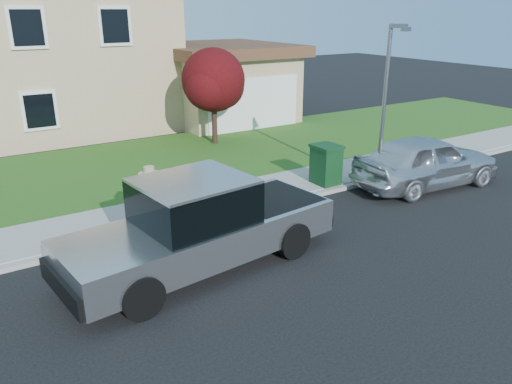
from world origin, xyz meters
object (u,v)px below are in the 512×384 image
trash_bin (326,164)px  street_lamp (386,100)px  woman (152,210)px  pickup_truck (200,226)px  sedan (427,161)px  ornamental_tree (214,83)px

trash_bin → street_lamp: (1.22, -1.06, 2.01)m
woman → pickup_truck: bearing=127.9°
sedan → trash_bin: 3.14m
ornamental_tree → trash_bin: ornamental_tree is taller
ornamental_tree → trash_bin: bearing=-85.8°
pickup_truck → ornamental_tree: ornamental_tree is taller
pickup_truck → trash_bin: bearing=17.1°
pickup_truck → woman: pickup_truck is taller
sedan → ornamental_tree: 8.68m
trash_bin → sedan: bearing=-29.8°
sedan → street_lamp: 2.51m
sedan → woman: bearing=92.1°
sedan → street_lamp: street_lamp is taller
pickup_truck → ornamental_tree: (5.02, 8.79, 1.57)m
trash_bin → ornamental_tree: bearing=94.0°
woman → sedan: bearing=-167.1°
pickup_truck → street_lamp: size_ratio=1.30×
street_lamp → ornamental_tree: bearing=94.3°
trash_bin → street_lamp: street_lamp is taller
pickup_truck → ornamental_tree: 10.24m
street_lamp → woman: bearing=171.8°
sedan → pickup_truck: bearing=101.3°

